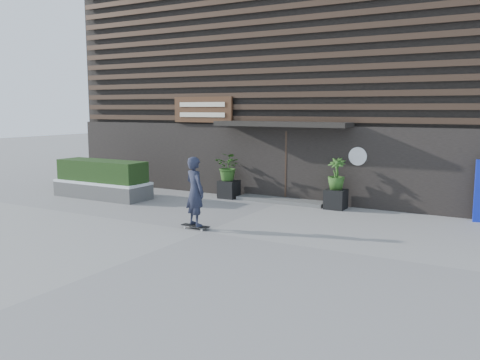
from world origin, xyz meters
The scene contains 11 objects.
ground centered at (0.00, 0.00, 0.00)m, with size 80.00×80.00×0.00m, color gray.
entrance_step centered at (0.00, 4.60, 0.06)m, with size 3.00×0.80×0.12m, color #52524F.
planter_pot_left centered at (-1.90, 4.40, 0.30)m, with size 0.60×0.60×0.60m, color black.
bamboo_left centered at (-1.90, 4.40, 1.08)m, with size 0.86×0.75×0.96m, color #2D591E.
planter_pot_right centered at (1.90, 4.40, 0.30)m, with size 0.60×0.60×0.60m, color black.
bamboo_right centered at (1.90, 4.40, 1.08)m, with size 0.54×0.54×0.96m, color #2D591E.
raised_bed centered at (-5.76, 2.36, 0.25)m, with size 3.50×1.20×0.50m, color #4B4B49.
snow_layer centered at (-5.76, 2.36, 0.54)m, with size 3.50×1.20×0.08m, color white.
hedge centered at (-5.76, 2.36, 0.93)m, with size 3.30×1.00×0.70m, color #193312.
building centered at (0.00, 9.96, 3.99)m, with size 18.00×11.00×8.00m.
skateboarder centered at (-0.35, 0.14, 0.97)m, with size 0.78×0.65×1.85m.
Camera 1 is at (6.77, -10.13, 3.05)m, focal length 37.52 mm.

